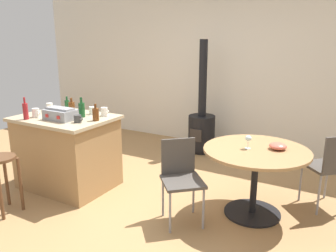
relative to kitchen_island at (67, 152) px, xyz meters
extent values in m
plane|color=#A37A4C|center=(1.13, 0.07, -0.46)|extent=(8.80, 8.80, 0.00)
cube|color=silver|center=(1.13, 2.64, 0.89)|extent=(8.00, 0.10, 2.70)
cube|color=#A37A4C|center=(0.00, 0.00, -0.02)|extent=(1.11, 0.81, 0.88)
cube|color=tan|center=(0.00, 0.00, 0.44)|extent=(1.17, 0.87, 0.04)
cylinder|color=brown|center=(0.02, -0.73, -0.16)|extent=(0.04, 0.04, 0.61)
cylinder|color=brown|center=(-0.22, -0.73, -0.16)|extent=(0.04, 0.04, 0.61)
cylinder|color=brown|center=(0.02, -0.98, -0.16)|extent=(0.04, 0.04, 0.61)
cylinder|color=brown|center=(-0.10, -0.85, 0.16)|extent=(0.33, 0.33, 0.03)
cylinder|color=black|center=(2.28, 0.45, -0.45)|extent=(0.61, 0.61, 0.02)
cylinder|color=black|center=(2.28, 0.45, -0.11)|extent=(0.07, 0.07, 0.71)
cylinder|color=#A37A4C|center=(2.28, 0.45, 0.27)|extent=(1.10, 1.10, 0.03)
cube|color=#47423D|center=(2.91, 1.01, 0.02)|extent=(0.56, 0.56, 0.03)
cylinder|color=gray|center=(2.89, 0.77, -0.23)|extent=(0.02, 0.02, 0.47)
cylinder|color=gray|center=(2.92, 1.25, -0.23)|extent=(0.02, 0.02, 0.47)
cylinder|color=gray|center=(2.67, 1.03, -0.23)|extent=(0.02, 0.02, 0.47)
cube|color=#47423D|center=(1.69, -0.08, -0.01)|extent=(0.57, 0.57, 0.03)
cube|color=#47423D|center=(1.56, 0.06, 0.19)|extent=(0.28, 0.26, 0.40)
cylinder|color=gray|center=(1.70, 0.16, -0.24)|extent=(0.02, 0.02, 0.44)
cylinder|color=gray|center=(1.45, -0.07, -0.24)|extent=(0.02, 0.02, 0.44)
cylinder|color=gray|center=(1.68, -0.32, -0.24)|extent=(0.02, 0.02, 0.44)
cylinder|color=gray|center=(1.93, -0.09, -0.24)|extent=(0.02, 0.02, 0.44)
cylinder|color=black|center=(0.93, 2.08, -0.43)|extent=(0.37, 0.37, 0.06)
cylinder|color=black|center=(0.93, 2.08, -0.12)|extent=(0.44, 0.44, 0.56)
cube|color=#2D2826|center=(0.93, 1.86, -0.12)|extent=(0.20, 0.02, 0.20)
cylinder|color=black|center=(0.93, 2.08, 0.77)|extent=(0.13, 0.13, 1.22)
cube|color=gray|center=(0.08, -0.14, 0.52)|extent=(0.37, 0.23, 0.12)
cube|color=gray|center=(0.08, -0.14, 0.59)|extent=(0.35, 0.14, 0.02)
cube|color=red|center=(-0.01, -0.26, 0.52)|extent=(0.04, 0.01, 0.04)
cube|color=red|center=(0.17, -0.26, 0.52)|extent=(0.04, 0.01, 0.04)
cylinder|color=#603314|center=(-0.07, 0.20, 0.53)|extent=(0.08, 0.08, 0.14)
cylinder|color=#603314|center=(-0.07, 0.20, 0.63)|extent=(0.03, 0.03, 0.06)
cylinder|color=#194C23|center=(-0.28, 0.32, 0.52)|extent=(0.06, 0.06, 0.13)
cylinder|color=#194C23|center=(-0.28, 0.32, 0.61)|extent=(0.02, 0.02, 0.05)
cylinder|color=#194C23|center=(0.21, 0.09, 0.55)|extent=(0.08, 0.08, 0.18)
cylinder|color=#194C23|center=(0.21, 0.09, 0.67)|extent=(0.03, 0.03, 0.07)
cylinder|color=#603314|center=(0.48, 0.03, 0.53)|extent=(0.08, 0.08, 0.14)
cylinder|color=#603314|center=(0.48, 0.03, 0.63)|extent=(0.03, 0.03, 0.06)
cylinder|color=maroon|center=(-0.29, -0.33, 0.55)|extent=(0.06, 0.06, 0.19)
cylinder|color=maroon|center=(-0.29, -0.33, 0.69)|extent=(0.02, 0.02, 0.07)
cylinder|color=white|center=(-0.41, 0.14, 0.51)|extent=(0.08, 0.08, 0.11)
torus|color=white|center=(-0.36, 0.14, 0.52)|extent=(0.05, 0.01, 0.05)
cylinder|color=#383838|center=(0.36, -0.14, 0.50)|extent=(0.08, 0.08, 0.09)
torus|color=#383838|center=(0.41, -0.14, 0.51)|extent=(0.05, 0.01, 0.05)
cylinder|color=white|center=(0.40, 0.27, 0.51)|extent=(0.08, 0.08, 0.11)
torus|color=white|center=(0.46, 0.27, 0.52)|extent=(0.05, 0.01, 0.05)
cylinder|color=white|center=(-0.28, -0.20, 0.51)|extent=(0.09, 0.09, 0.11)
torus|color=white|center=(-0.23, -0.20, 0.52)|extent=(0.05, 0.01, 0.05)
cylinder|color=white|center=(0.21, 0.27, 0.51)|extent=(0.08, 0.08, 0.10)
torus|color=white|center=(0.26, 0.27, 0.51)|extent=(0.05, 0.01, 0.05)
cylinder|color=silver|center=(2.19, 0.43, 0.28)|extent=(0.06, 0.06, 0.00)
cylinder|color=silver|center=(2.19, 0.43, 0.33)|extent=(0.01, 0.01, 0.08)
ellipsoid|color=silver|center=(2.19, 0.43, 0.39)|extent=(0.07, 0.07, 0.06)
ellipsoid|color=#DB6651|center=(2.47, 0.56, 0.32)|extent=(0.18, 0.18, 0.07)
camera|label=1|loc=(3.14, -2.92, 1.42)|focal=36.34mm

